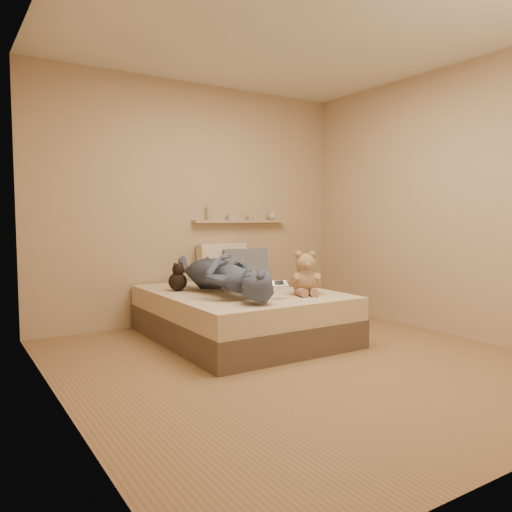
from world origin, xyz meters
TOP-DOWN VIEW (x-y plane):
  - room at (0.00, 0.00)m, footprint 3.80×3.80m
  - bed at (0.00, 0.93)m, footprint 1.50×1.90m
  - game_console at (0.03, 0.34)m, footprint 0.16×0.10m
  - teddy_bear at (0.37, 0.41)m, footprint 0.32×0.33m
  - dark_plush at (-0.50, 1.25)m, footprint 0.18×0.18m
  - pillow_cream at (0.26, 1.76)m, footprint 0.56×0.24m
  - pillow_grey at (0.47, 1.62)m, footprint 0.53×0.30m
  - person at (-0.22, 0.86)m, footprint 0.71×1.60m
  - wall_shelf at (0.55, 1.84)m, footprint 1.20×0.12m
  - shelf_bottles at (0.69, 1.84)m, footprint 0.93×0.12m

SIDE VIEW (x-z plane):
  - bed at x=0.00m, z-range 0.00..0.45m
  - dark_plush at x=-0.50m, z-range 0.43..0.70m
  - game_console at x=0.03m, z-range 0.56..0.61m
  - teddy_bear at x=0.37m, z-range 0.41..0.81m
  - pillow_grey at x=0.47m, z-range 0.44..0.80m
  - person at x=-0.22m, z-range 0.45..0.82m
  - pillow_cream at x=0.26m, z-range 0.44..0.86m
  - wall_shelf at x=0.55m, z-range 1.09..1.11m
  - shelf_bottles at x=0.69m, z-range 1.08..1.25m
  - room at x=0.00m, z-range -0.60..3.20m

